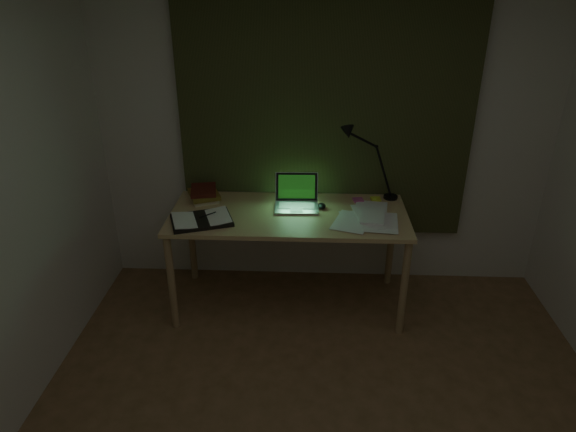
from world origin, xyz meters
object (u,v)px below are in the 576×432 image
Objects in this scene: desk at (289,260)px; loose_papers at (364,216)px; laptop at (297,194)px; desk_lamp at (394,163)px; open_textbook at (201,219)px; book_stack at (203,193)px.

desk is 0.68m from loose_papers.
desk_lamp is at bearing 15.76° from laptop.
laptop reaches higher than loose_papers.
desk is 4.20× the size of open_textbook.
laptop is 0.71m from open_textbook.
loose_papers is at bearing -13.82° from open_textbook.
book_stack reaches higher than loose_papers.
desk_lamp reaches higher than book_stack.
laptop is at bearing -150.21° from desk_lamp.
book_stack is at bearing 162.14° from desk.
book_stack is (-0.72, 0.14, -0.07)m from laptop.
book_stack is 1.24m from loose_papers.
desk_lamp reaches higher than laptop.
open_textbook is (-0.61, -0.17, 0.41)m from desk.
book_stack is at bearing 167.53° from laptop.
loose_papers reaches higher than desk.
laptop is at bearing -10.88° from book_stack.
desk_lamp is (1.44, 0.09, 0.24)m from book_stack.
desk_lamp reaches higher than desk.
desk is 4.29× the size of loose_papers.
desk_lamp is at bearing 3.44° from book_stack.
laptop is 1.45× the size of book_stack.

